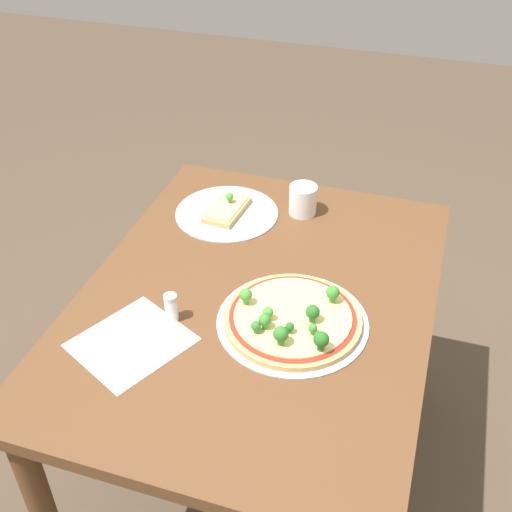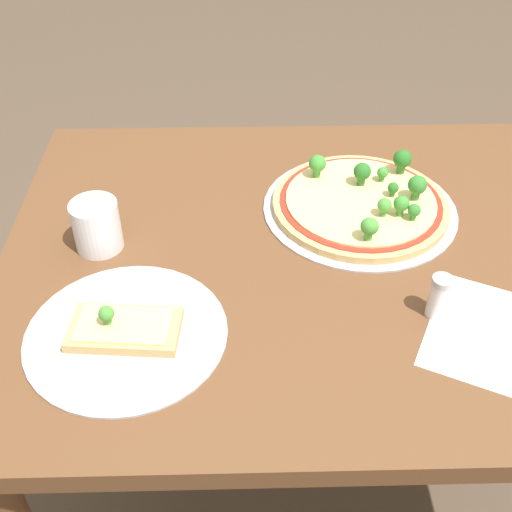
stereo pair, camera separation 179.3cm
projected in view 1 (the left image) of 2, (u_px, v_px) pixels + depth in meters
The scene contains 7 objects.
ground_plane at pixel (257, 478), 2.03m from camera, with size 8.00×8.00×0.00m, color brown.
dining_table at pixel (257, 327), 1.64m from camera, with size 1.12×0.85×0.76m.
pizza_tray_whole at pixel (293, 319), 1.48m from camera, with size 0.36×0.36×0.07m.
pizza_tray_slice at pixel (227, 211), 1.86m from camera, with size 0.30×0.30×0.06m.
drinking_cup at pixel (303, 200), 1.84m from camera, with size 0.08×0.08×0.09m, color white.
condiment_shaker at pixel (171, 308), 1.48m from camera, with size 0.03×0.03×0.07m.
paper_menu at pixel (132, 342), 1.44m from camera, with size 0.23×0.21×0.00m, color white.
Camera 1 is at (1.14, 0.36, 1.79)m, focal length 45.00 mm.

